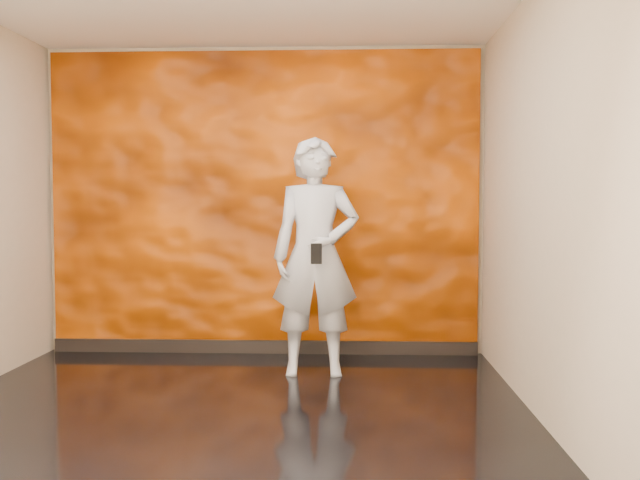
# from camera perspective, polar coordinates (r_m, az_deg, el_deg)

# --- Properties ---
(room) EXTENTS (4.02, 4.02, 2.81)m
(room) POSITION_cam_1_polar(r_m,az_deg,el_deg) (4.60, -7.57, 3.18)
(room) COLOR black
(room) RESTS_ON ground
(feature_wall) EXTENTS (3.90, 0.06, 2.75)m
(feature_wall) POSITION_cam_1_polar(r_m,az_deg,el_deg) (6.54, -4.53, 2.97)
(feature_wall) COLOR #F05B00
(feature_wall) RESTS_ON ground
(baseboard) EXTENTS (3.90, 0.04, 0.12)m
(baseboard) POSITION_cam_1_polar(r_m,az_deg,el_deg) (6.63, -4.53, -8.51)
(baseboard) COLOR black
(baseboard) RESTS_ON ground
(man) EXTENTS (0.72, 0.49, 1.91)m
(man) POSITION_cam_1_polar(r_m,az_deg,el_deg) (5.72, -0.35, -1.31)
(man) COLOR #A3A7B3
(man) RESTS_ON ground
(phone) EXTENTS (0.09, 0.03, 0.16)m
(phone) POSITION_cam_1_polar(r_m,az_deg,el_deg) (5.44, -0.30, -1.10)
(phone) COLOR black
(phone) RESTS_ON man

